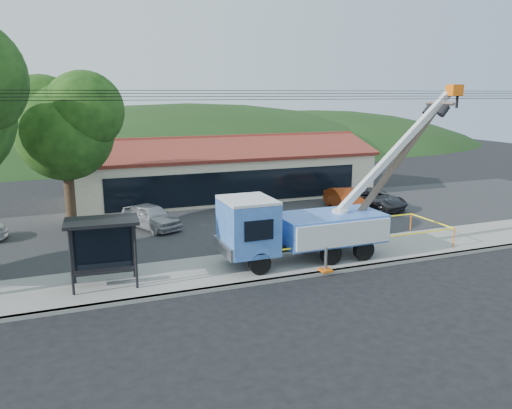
{
  "coord_description": "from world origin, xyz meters",
  "views": [
    {
      "loc": [
        -7.25,
        -15.97,
        7.71
      ],
      "look_at": [
        0.96,
        5.0,
        2.7
      ],
      "focal_mm": 35.0,
      "sensor_mm": 36.0,
      "label": 1
    }
  ],
  "objects": [
    {
      "name": "car_dark",
      "position": [
        12.19,
        11.92,
        0.0
      ],
      "size": [
        3.64,
        5.26,
        1.33
      ],
      "primitive_type": "imported",
      "rotation": [
        0.0,
        0.0,
        0.33
      ],
      "color": "#222327",
      "rests_on": "ground"
    },
    {
      "name": "hill_east",
      "position": [
        30.0,
        55.0,
        0.0
      ],
      "size": [
        72.8,
        52.0,
        26.0
      ],
      "primitive_type": "ellipsoid",
      "color": "#1B3212",
      "rests_on": "ground"
    },
    {
      "name": "hill_center",
      "position": [
        10.0,
        55.0,
        0.0
      ],
      "size": [
        89.6,
        64.0,
        32.0
      ],
      "primitive_type": "ellipsoid",
      "color": "#1B3212",
      "rests_on": "ground"
    },
    {
      "name": "curb",
      "position": [
        0.0,
        2.1,
        0.07
      ],
      "size": [
        60.0,
        0.25,
        0.15
      ],
      "primitive_type": "cube",
      "color": "gray",
      "rests_on": "ground"
    },
    {
      "name": "ground",
      "position": [
        0.0,
        0.0,
        0.0
      ],
      "size": [
        120.0,
        120.0,
        0.0
      ],
      "primitive_type": "plane",
      "color": "black",
      "rests_on": "ground"
    },
    {
      "name": "sidewalk",
      "position": [
        0.0,
        4.0,
        0.07
      ],
      "size": [
        60.0,
        4.0,
        0.15
      ],
      "primitive_type": "cube",
      "color": "gray",
      "rests_on": "ground"
    },
    {
      "name": "caution_tape",
      "position": [
        5.59,
        4.58,
        0.88
      ],
      "size": [
        10.6,
        3.42,
        0.99
      ],
      "color": "orange",
      "rests_on": "ground"
    },
    {
      "name": "parking_lot",
      "position": [
        0.0,
        12.0,
        0.05
      ],
      "size": [
        60.0,
        12.0,
        0.1
      ],
      "primitive_type": "cube",
      "color": "#28282B",
      "rests_on": "ground"
    },
    {
      "name": "car_silver",
      "position": [
        -2.73,
        12.19,
        0.0
      ],
      "size": [
        3.33,
        4.49,
        1.42
      ],
      "primitive_type": "imported",
      "rotation": [
        0.0,
        0.0,
        0.45
      ],
      "color": "#A2A3A9",
      "rests_on": "ground"
    },
    {
      "name": "bus_shelter",
      "position": [
        -5.99,
        4.06,
        2.16
      ],
      "size": [
        2.93,
        1.93,
        2.72
      ],
      "rotation": [
        0.0,
        0.0,
        -0.07
      ],
      "color": "black",
      "rests_on": "ground"
    },
    {
      "name": "strip_mall",
      "position": [
        4.0,
        19.98,
        1.88
      ],
      "size": [
        22.5,
        8.53,
        4.67
      ],
      "color": "beige",
      "rests_on": "ground"
    },
    {
      "name": "utility_truck",
      "position": [
        2.67,
        3.9,
        1.8
      ],
      "size": [
        12.24,
        4.16,
        7.99
      ],
      "color": "black",
      "rests_on": "ground"
    },
    {
      "name": "car_red",
      "position": [
        10.18,
        12.21,
        0.0
      ],
      "size": [
        1.95,
        4.39,
        1.4
      ],
      "primitive_type": "imported",
      "rotation": [
        0.0,
        0.0,
        -0.11
      ],
      "color": "maroon",
      "rests_on": "ground"
    },
    {
      "name": "leaning_pole",
      "position": [
        7.94,
        4.0,
        4.42
      ],
      "size": [
        6.75,
        1.92,
        7.95
      ],
      "color": "brown",
      "rests_on": "ground"
    },
    {
      "name": "tree_lot",
      "position": [
        -7.0,
        13.0,
        6.21
      ],
      "size": [
        6.3,
        5.6,
        8.94
      ],
      "color": "#332316",
      "rests_on": "ground"
    }
  ]
}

